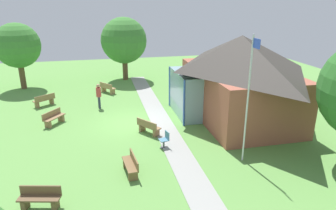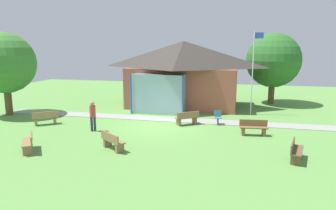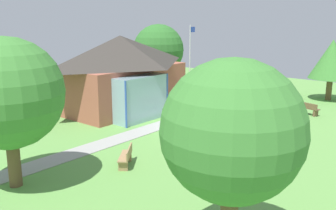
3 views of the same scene
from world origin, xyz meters
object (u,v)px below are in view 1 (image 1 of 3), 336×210
at_px(bench_mid_left, 107,88).
at_px(patio_chair_lawn_spare, 165,140).
at_px(pavilion, 237,76).
at_px(bench_mid_right, 131,165).
at_px(bench_front_left, 44,101).
at_px(tree_lawn_corner, 17,46).
at_px(flagpole, 248,95).
at_px(bench_rear_near_path, 148,127).
at_px(tree_west_hedge, 124,41).
at_px(bench_lawn_far_right, 40,198).
at_px(visitor_strolling_lawn, 99,94).
at_px(bench_front_center, 54,118).

height_order(bench_mid_left, patio_chair_lawn_spare, patio_chair_lawn_spare).
xyz_separation_m(pavilion, bench_mid_right, (5.30, -7.21, -2.31)).
xyz_separation_m(bench_front_left, tree_lawn_corner, (-5.19, -2.43, 3.22)).
bearing_deg(tree_lawn_corner, bench_front_left, 25.09).
distance_m(pavilion, flagpole, 5.72).
bearing_deg(bench_rear_near_path, tree_west_hedge, 144.12).
bearing_deg(bench_front_left, pavilion, -58.51).
height_order(flagpole, tree_west_hedge, flagpole).
relative_size(bench_front_left, bench_lawn_far_right, 0.94).
relative_size(bench_mid_right, tree_lawn_corner, 0.28).
relative_size(bench_mid_left, tree_west_hedge, 0.25).
height_order(bench_front_left, patio_chair_lawn_spare, patio_chair_lawn_spare).
bearing_deg(visitor_strolling_lawn, bench_front_center, -60.63).
distance_m(bench_lawn_far_right, visitor_strolling_lawn, 10.77).
bearing_deg(bench_front_center, bench_front_left, -127.73).
relative_size(bench_front_left, bench_mid_left, 1.01).
bearing_deg(bench_rear_near_path, bench_mid_left, 156.45).
relative_size(bench_rear_near_path, bench_front_center, 1.00).
bearing_deg(flagpole, tree_lawn_corner, -140.60).
bearing_deg(bench_front_center, patio_chair_lawn_spare, 88.94).
bearing_deg(bench_mid_right, bench_mid_left, -3.49).
relative_size(bench_lawn_far_right, bench_front_center, 1.06).
distance_m(pavilion, bench_mid_left, 10.84).
distance_m(bench_rear_near_path, bench_mid_right, 4.16).
relative_size(bench_rear_near_path, patio_chair_lawn_spare, 1.71).
distance_m(bench_lawn_far_right, tree_lawn_corner, 17.83).
distance_m(bench_lawn_far_right, bench_mid_right, 3.82).
xyz_separation_m(bench_rear_near_path, tree_west_hedge, (-12.74, -0.11, 3.24)).
relative_size(bench_rear_near_path, visitor_strolling_lawn, 0.84).
height_order(bench_mid_left, bench_mid_right, same).
bearing_deg(pavilion, bench_lawn_far_right, -57.09).
distance_m(bench_mid_right, bench_front_center, 7.68).
bearing_deg(bench_rear_near_path, patio_chair_lawn_spare, -19.90).
bearing_deg(bench_front_left, bench_mid_left, -10.16).
height_order(pavilion, bench_mid_right, pavilion).
bearing_deg(bench_lawn_far_right, bench_front_left, -69.08).
xyz_separation_m(bench_mid_left, patio_chair_lawn_spare, (10.43, 2.50, 0.01)).
distance_m(pavilion, bench_mid_right, 9.25).
height_order(bench_lawn_far_right, tree_west_hedge, tree_west_hedge).
distance_m(bench_front_center, tree_lawn_corner, 10.09).
xyz_separation_m(flagpole, bench_mid_left, (-12.54, -5.81, -2.82)).
bearing_deg(bench_lawn_far_right, bench_rear_near_path, -118.03).
bearing_deg(visitor_strolling_lawn, patio_chair_lawn_spare, 13.68).
height_order(flagpole, patio_chair_lawn_spare, flagpole).
relative_size(bench_front_center, patio_chair_lawn_spare, 1.71).
distance_m(bench_rear_near_path, visitor_strolling_lawn, 5.69).
xyz_separation_m(bench_lawn_far_right, bench_front_center, (-8.17, -0.51, 0.00)).
bearing_deg(tree_lawn_corner, pavilion, 55.35).
height_order(bench_front_left, bench_lawn_far_right, same).
xyz_separation_m(flagpole, bench_mid_right, (-0.04, -5.25, -2.82)).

